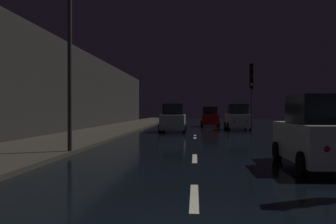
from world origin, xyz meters
The scene contains 10 objects.
ground centered at (0.00, 24.50, -0.01)m, with size 25.62×84.00×0.02m, color black.
sidewalk_left centered at (-6.61, 24.50, 0.07)m, with size 4.40×84.00×0.15m, color #38332B.
building_facade_left centered at (-9.21, 21.00, 3.18)m, with size 0.80×63.00×6.37m, color #2D2B28.
lane_centerline centered at (0.00, 12.01, 0.01)m, with size 0.16×18.01×0.01m.
traffic_light_far_right centered at (4.31, 24.15, 3.77)m, with size 0.38×0.48×5.16m.
streetlamp_overhead centered at (-4.09, 9.00, 5.34)m, with size 1.70×0.44×8.21m.
car_approaching_headlights centered at (-1.62, 23.18, 0.96)m, with size 1.92×4.16×2.10m.
car_parked_right_near centered at (3.51, 6.76, 0.94)m, with size 1.88×4.08×2.05m.
car_parked_right_far centered at (3.51, 26.47, 0.97)m, with size 1.94×4.21×2.12m.
car_distant_taillights centered at (1.47, 32.26, 0.90)m, with size 1.80×3.90×1.96m.
Camera 1 is at (0.02, -3.74, 1.63)m, focal length 38.62 mm.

